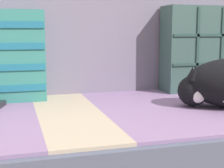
{
  "coord_description": "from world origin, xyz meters",
  "views": [
    {
      "loc": [
        -0.3,
        -1.12,
        0.67
      ],
      "look_at": [
        0.03,
        0.02,
        0.49
      ],
      "focal_mm": 55.0,
      "sensor_mm": 36.0,
      "label": 1
    }
  ],
  "objects": [
    {
      "name": "throw_pillow_quilted",
      "position": [
        0.57,
        0.33,
        0.59
      ],
      "size": [
        0.38,
        0.14,
        0.4
      ],
      "color": "#38514C",
      "rests_on": "couch"
    },
    {
      "name": "sofa_backrest",
      "position": [
        0.0,
        0.48,
        0.66
      ],
      "size": [
        1.87,
        0.14,
        0.54
      ],
      "color": "slate",
      "rests_on": "couch"
    },
    {
      "name": "couch",
      "position": [
        -0.0,
        0.09,
        0.19
      ],
      "size": [
        1.9,
        0.91,
        0.39
      ],
      "color": "#3D3838",
      "rests_on": "ground_plane"
    }
  ]
}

